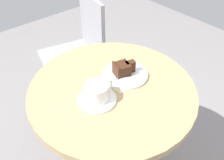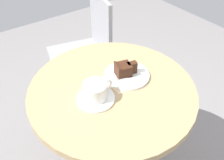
{
  "view_description": "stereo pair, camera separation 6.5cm",
  "coord_description": "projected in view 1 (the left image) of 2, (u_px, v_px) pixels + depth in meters",
  "views": [
    {
      "loc": [
        -0.5,
        -0.58,
        1.41
      ],
      "look_at": [
        -0.0,
        -0.0,
        0.76
      ],
      "focal_mm": 38.0,
      "sensor_mm": 36.0,
      "label": 1
    },
    {
      "loc": [
        -0.45,
        -0.62,
        1.41
      ],
      "look_at": [
        -0.0,
        -0.0,
        0.76
      ],
      "focal_mm": 38.0,
      "sensor_mm": 36.0,
      "label": 2
    }
  ],
  "objects": [
    {
      "name": "teaspoon",
      "position": [
        97.0,
        90.0,
        1.0
      ],
      "size": [
        0.1,
        0.03,
        0.0
      ],
      "rotation": [
        0.0,
        0.0,
        6.09
      ],
      "color": "silver",
      "rests_on": "saucer"
    },
    {
      "name": "cake_plate",
      "position": [
        125.0,
        74.0,
        1.09
      ],
      "size": [
        0.21,
        0.21,
        0.01
      ],
      "color": "white",
      "rests_on": "cafe_table"
    },
    {
      "name": "cake_slice",
      "position": [
        123.0,
        69.0,
        1.06
      ],
      "size": [
        0.11,
        0.08,
        0.06
      ],
      "rotation": [
        0.0,
        0.0,
        6.02
      ],
      "color": "#422619",
      "rests_on": "cake_plate"
    },
    {
      "name": "saucer",
      "position": [
        97.0,
        99.0,
        0.97
      ],
      "size": [
        0.16,
        0.16,
        0.01
      ],
      "color": "white",
      "rests_on": "cafe_table"
    },
    {
      "name": "cafe_table",
      "position": [
        112.0,
        106.0,
        1.11
      ],
      "size": [
        0.73,
        0.73,
        0.72
      ],
      "color": "tan",
      "rests_on": "ground"
    },
    {
      "name": "fork",
      "position": [
        120.0,
        79.0,
        1.05
      ],
      "size": [
        0.12,
        0.08,
        0.0
      ],
      "rotation": [
        0.0,
        0.0,
        2.6
      ],
      "color": "silver",
      "rests_on": "cake_plate"
    },
    {
      "name": "napkin",
      "position": [
        121.0,
        79.0,
        1.07
      ],
      "size": [
        0.14,
        0.15,
        0.0
      ],
      "rotation": [
        0.0,
        0.0,
        1.53
      ],
      "color": "beige",
      "rests_on": "cafe_table"
    },
    {
      "name": "cafe_chair",
      "position": [
        81.0,
        47.0,
        1.63
      ],
      "size": [
        0.46,
        0.46,
        0.87
      ],
      "rotation": [
        0.0,
        0.0,
        4.47
      ],
      "color": "#9E9EA3",
      "rests_on": "ground"
    },
    {
      "name": "coffee_cup",
      "position": [
        97.0,
        91.0,
        0.94
      ],
      "size": [
        0.13,
        0.1,
        0.07
      ],
      "color": "white",
      "rests_on": "saucer"
    }
  ]
}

